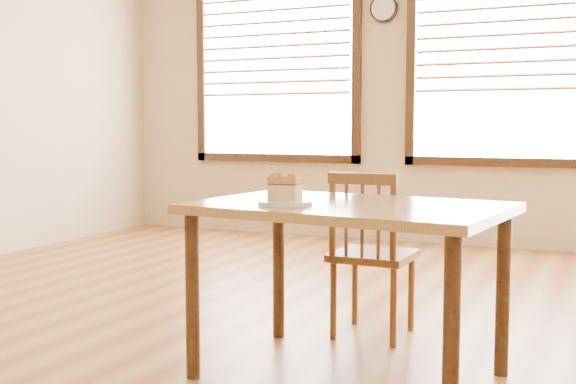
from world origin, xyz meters
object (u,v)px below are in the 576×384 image
at_px(cafe_table_main, 349,225).
at_px(plate, 285,203).
at_px(cafe_chair_main, 371,253).
at_px(cake_slice, 285,187).
at_px(wall_clock, 384,8).

distance_m(cafe_table_main, plate, 0.30).
bearing_deg(cafe_chair_main, plate, 82.00).
xyz_separation_m(plate, cake_slice, (-0.00, -0.00, 0.07)).
distance_m(cafe_table_main, cafe_chair_main, 0.65).
relative_size(cafe_table_main, cake_slice, 9.82).
bearing_deg(cake_slice, wall_clock, 96.24).
bearing_deg(plate, cafe_table_main, 38.08).
height_order(cafe_table_main, cafe_chair_main, cafe_chair_main).
distance_m(wall_clock, cake_slice, 4.09).
bearing_deg(cake_slice, cafe_chair_main, 75.93).
height_order(cafe_chair_main, plate, cafe_chair_main).
xyz_separation_m(wall_clock, cake_slice, (0.71, -3.80, -1.33)).
bearing_deg(cafe_table_main, wall_clock, 111.07).
xyz_separation_m(cafe_chair_main, cake_slice, (-0.13, -0.77, 0.39)).
xyz_separation_m(cafe_table_main, cake_slice, (-0.22, -0.17, 0.17)).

